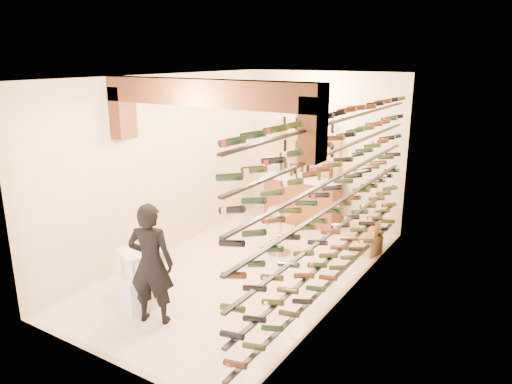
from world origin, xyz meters
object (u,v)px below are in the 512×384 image
tasting_table (141,259)px  crate_lower (363,243)px  wine_rack (334,196)px  person (151,264)px  chrome_barstool (279,228)px  back_counter (302,199)px  white_stool (138,293)px

tasting_table → crate_lower: size_ratio=1.71×
wine_rack → person: size_ratio=3.38×
chrome_barstool → crate_lower: chrome_barstool is taller
back_counter → person: 4.69m
wine_rack → crate_lower: wine_rack is taller
tasting_table → crate_lower: (2.11, 3.51, -0.49)m
white_stool → wine_rack: bearing=42.3°
wine_rack → back_counter: size_ratio=3.35×
tasting_table → white_stool: (0.12, -0.22, -0.41)m
person → chrome_barstool: person is taller
white_stool → crate_lower: 4.23m
wine_rack → white_stool: 3.14m
wine_rack → chrome_barstool: bearing=148.0°
crate_lower → person: bearing=-112.5°
white_stool → person: 0.72m
crate_lower → back_counter: bearing=153.6°
back_counter → chrome_barstool: size_ratio=1.97×
white_stool → chrome_barstool: 2.90m
chrome_barstool → crate_lower: (1.26, 0.94, -0.33)m
tasting_table → chrome_barstool: 2.72m
back_counter → tasting_table: size_ratio=1.73×
back_counter → tasting_table: bearing=-95.4°
back_counter → white_stool: bearing=-93.6°
white_stool → chrome_barstool: size_ratio=0.58×
chrome_barstool → person: bearing=-96.4°
crate_lower → white_stool: bearing=-118.0°
tasting_table → white_stool: bearing=-40.2°
white_stool → crate_lower: size_ratio=0.88×
white_stool → crate_lower: white_stool is taller
back_counter → crate_lower: size_ratio=2.97×
wine_rack → person: (-1.72, -2.03, -0.70)m
wine_rack → back_counter: bearing=124.7°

